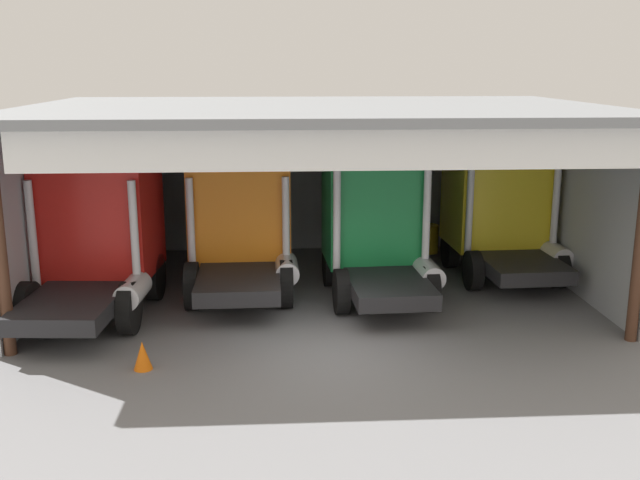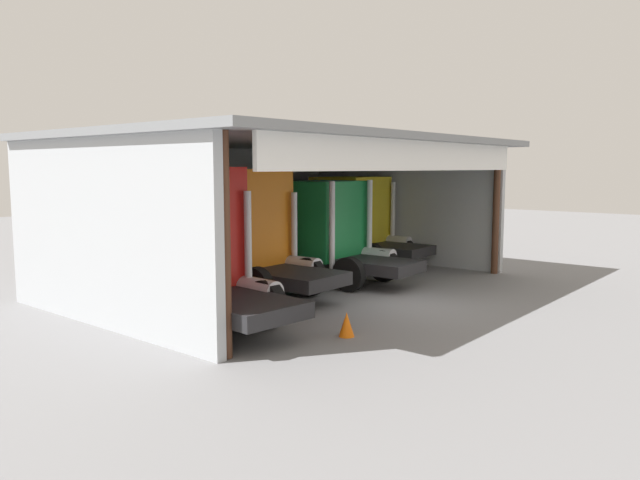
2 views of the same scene
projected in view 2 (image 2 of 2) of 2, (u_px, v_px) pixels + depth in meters
The scene contains 9 objects.
ground_plane at pixel (403, 304), 17.02m from camera, with size 80.00×80.00×0.00m, color slate.
workshop_shed at pixel (272, 183), 19.83m from camera, with size 13.89×9.50×4.72m.
truck_red_yard_outside at pixel (187, 243), 14.68m from camera, with size 2.76×5.12×3.82m.
truck_orange_center_left_bay at pixel (244, 230), 18.07m from camera, with size 2.74×4.90×3.76m.
truck_green_center_bay at pixel (330, 230), 20.32m from camera, with size 2.70×4.71×3.39m.
truck_yellow_left_bay at pixel (356, 218), 24.11m from camera, with size 2.83×4.65×3.44m.
oil_drum at pixel (288, 251), 24.68m from camera, with size 0.58×0.58×0.88m, color gold.
tool_cart at pixel (108, 281), 17.74m from camera, with size 0.90×0.60×1.00m, color black.
traffic_cone at pixel (347, 324), 13.75m from camera, with size 0.36×0.36×0.56m, color orange.
Camera 2 is at (-14.33, -8.88, 3.80)m, focal length 34.22 mm.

